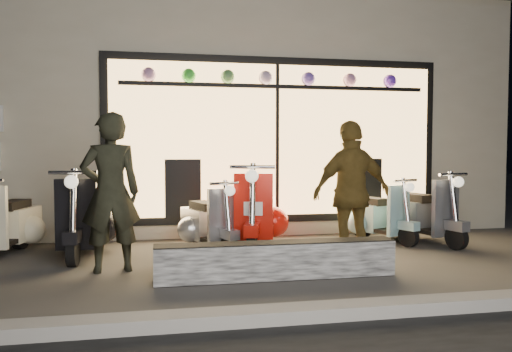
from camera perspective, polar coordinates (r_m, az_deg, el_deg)
The scene contains 12 objects.
ground at distance 6.11m, azimuth -0.83°, elevation -10.19°, with size 40.00×40.00×0.00m, color #383533.
kerb at distance 4.21m, azimuth 4.05°, elevation -15.48°, with size 40.00×0.25×0.12m, color slate.
shop_building at distance 10.92m, azimuth -5.37°, elevation 6.70°, with size 10.20×6.23×4.20m.
graffiti_barrier at distance 5.48m, azimuth 2.34°, elevation -9.59°, with size 2.62×0.28×0.40m, color black.
scooter_silver at distance 7.06m, azimuth -5.70°, elevation -5.29°, with size 0.73×1.31×0.94m.
scooter_red at distance 7.19m, azimuth 0.15°, elevation -4.46°, with size 0.80×1.61×1.15m.
scooter_black at distance 7.13m, azimuth -18.95°, elevation -4.85°, with size 0.51×1.53×1.10m.
scooter_cream at distance 7.56m, azimuth -26.21°, elevation -4.86°, with size 0.64×1.41×1.00m.
scooter_blue at distance 7.95m, azimuth 13.25°, elevation -4.46°, with size 0.75×1.28×0.93m.
scooter_grey at distance 8.02m, azimuth 17.99°, elevation -4.18°, with size 0.71×1.44×1.03m.
man at distance 5.91m, azimuth -16.29°, elevation -1.83°, with size 0.66×0.44×1.82m, color black.
woman at distance 6.15m, azimuth 10.91°, elevation -1.91°, with size 1.03×0.43×1.75m, color brown.
Camera 1 is at (-1.03, -5.86, 1.39)m, focal length 35.00 mm.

